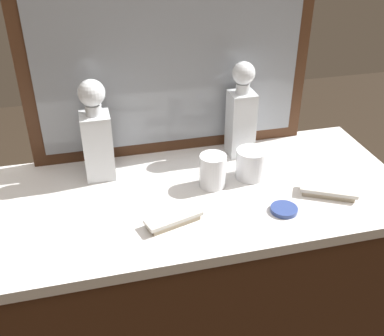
{
  "coord_description": "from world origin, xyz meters",
  "views": [
    {
      "loc": [
        -0.26,
        -1.06,
        1.67
      ],
      "look_at": [
        0.0,
        0.0,
        1.0
      ],
      "focal_mm": 43.1,
      "sensor_mm": 36.0,
      "label": 1
    }
  ],
  "objects_px": {
    "crystal_tumbler_left": "(251,165)",
    "silver_brush_rear": "(328,191)",
    "crystal_decanter_front": "(97,139)",
    "crystal_tumbler_center": "(213,172)",
    "silver_brush_right": "(174,219)",
    "porcelain_dish": "(284,209)",
    "crystal_decanter_far_left": "(241,118)"
  },
  "relations": [
    {
      "from": "crystal_decanter_front",
      "to": "silver_brush_right",
      "type": "distance_m",
      "value": 0.34
    },
    {
      "from": "porcelain_dish",
      "to": "crystal_tumbler_center",
      "type": "bearing_deg",
      "value": 131.81
    },
    {
      "from": "crystal_decanter_far_left",
      "to": "crystal_tumbler_center",
      "type": "relative_size",
      "value": 3.1
    },
    {
      "from": "crystal_decanter_front",
      "to": "silver_brush_right",
      "type": "xyz_separation_m",
      "value": [
        0.16,
        -0.28,
        -0.11
      ]
    },
    {
      "from": "crystal_decanter_front",
      "to": "crystal_tumbler_left",
      "type": "distance_m",
      "value": 0.46
    },
    {
      "from": "silver_brush_right",
      "to": "crystal_tumbler_center",
      "type": "bearing_deg",
      "value": 45.15
    },
    {
      "from": "crystal_decanter_far_left",
      "to": "crystal_decanter_front",
      "type": "bearing_deg",
      "value": -175.83
    },
    {
      "from": "crystal_tumbler_center",
      "to": "porcelain_dish",
      "type": "height_order",
      "value": "crystal_tumbler_center"
    },
    {
      "from": "crystal_decanter_far_left",
      "to": "silver_brush_rear",
      "type": "distance_m",
      "value": 0.35
    },
    {
      "from": "crystal_decanter_front",
      "to": "crystal_tumbler_center",
      "type": "relative_size",
      "value": 3.07
    },
    {
      "from": "silver_brush_rear",
      "to": "silver_brush_right",
      "type": "xyz_separation_m",
      "value": [
        -0.45,
        -0.02,
        0.0
      ]
    },
    {
      "from": "crystal_decanter_front",
      "to": "silver_brush_rear",
      "type": "relative_size",
      "value": 1.83
    },
    {
      "from": "crystal_decanter_front",
      "to": "silver_brush_right",
      "type": "relative_size",
      "value": 1.91
    },
    {
      "from": "crystal_decanter_front",
      "to": "silver_brush_rear",
      "type": "distance_m",
      "value": 0.68
    },
    {
      "from": "crystal_tumbler_center",
      "to": "porcelain_dish",
      "type": "distance_m",
      "value": 0.23
    },
    {
      "from": "crystal_tumbler_left",
      "to": "porcelain_dish",
      "type": "xyz_separation_m",
      "value": [
        0.03,
        -0.19,
        -0.03
      ]
    },
    {
      "from": "crystal_decanter_far_left",
      "to": "silver_brush_rear",
      "type": "bearing_deg",
      "value": -60.56
    },
    {
      "from": "crystal_tumbler_left",
      "to": "silver_brush_right",
      "type": "distance_m",
      "value": 0.32
    },
    {
      "from": "silver_brush_rear",
      "to": "porcelain_dish",
      "type": "bearing_deg",
      "value": -164.56
    },
    {
      "from": "crystal_decanter_front",
      "to": "crystal_decanter_far_left",
      "type": "bearing_deg",
      "value": 4.17
    },
    {
      "from": "crystal_tumbler_center",
      "to": "crystal_tumbler_left",
      "type": "relative_size",
      "value": 1.1
    },
    {
      "from": "crystal_tumbler_center",
      "to": "silver_brush_right",
      "type": "bearing_deg",
      "value": -134.85
    },
    {
      "from": "crystal_decanter_front",
      "to": "crystal_tumbler_center",
      "type": "bearing_deg",
      "value": -23.16
    },
    {
      "from": "crystal_decanter_front",
      "to": "silver_brush_rear",
      "type": "height_order",
      "value": "crystal_decanter_front"
    },
    {
      "from": "porcelain_dish",
      "to": "silver_brush_right",
      "type": "bearing_deg",
      "value": 175.95
    },
    {
      "from": "crystal_tumbler_left",
      "to": "porcelain_dish",
      "type": "height_order",
      "value": "crystal_tumbler_left"
    },
    {
      "from": "crystal_tumbler_center",
      "to": "crystal_tumbler_left",
      "type": "distance_m",
      "value": 0.12
    },
    {
      "from": "crystal_tumbler_left",
      "to": "silver_brush_rear",
      "type": "distance_m",
      "value": 0.23
    },
    {
      "from": "crystal_decanter_front",
      "to": "crystal_tumbler_center",
      "type": "distance_m",
      "value": 0.35
    },
    {
      "from": "crystal_decanter_front",
      "to": "crystal_decanter_far_left",
      "type": "relative_size",
      "value": 0.99
    },
    {
      "from": "silver_brush_rear",
      "to": "crystal_tumbler_left",
      "type": "bearing_deg",
      "value": 141.52
    },
    {
      "from": "crystal_tumbler_center",
      "to": "silver_brush_right",
      "type": "height_order",
      "value": "crystal_tumbler_center"
    }
  ]
}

